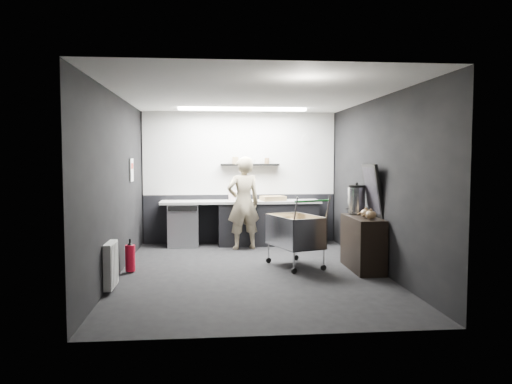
{
  "coord_description": "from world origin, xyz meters",
  "views": [
    {
      "loc": [
        -0.64,
        -7.56,
        1.77
      ],
      "look_at": [
        0.12,
        0.4,
        1.21
      ],
      "focal_mm": 35.0,
      "sensor_mm": 36.0,
      "label": 1
    }
  ],
  "objects": [
    {
      "name": "pink_tub",
      "position": [
        -0.15,
        2.42,
        1.0
      ],
      "size": [
        0.2,
        0.2,
        0.2
      ],
      "primitive_type": "cylinder",
      "color": "white",
      "rests_on": "prep_counter"
    },
    {
      "name": "kitchen_wall_panel",
      "position": [
        0.0,
        2.73,
        1.85
      ],
      "size": [
        3.95,
        0.02,
        1.7
      ],
      "primitive_type": "cube",
      "color": "silver",
      "rests_on": "wall_back"
    },
    {
      "name": "shopping_cart",
      "position": [
        0.74,
        0.33,
        0.54
      ],
      "size": [
        0.93,
        1.22,
        1.13
      ],
      "color": "silver",
      "rests_on": "floor"
    },
    {
      "name": "sideboard",
      "position": [
        1.78,
        0.05,
        0.53
      ],
      "size": [
        0.47,
        1.11,
        1.67
      ],
      "color": "black",
      "rests_on": "floor"
    },
    {
      "name": "radiator",
      "position": [
        -1.94,
        -0.9,
        0.35
      ],
      "size": [
        0.1,
        0.5,
        0.6
      ],
      "primitive_type": "cube",
      "color": "silver",
      "rests_on": "wall_left"
    },
    {
      "name": "poster",
      "position": [
        -1.98,
        1.3,
        1.55
      ],
      "size": [
        0.02,
        0.3,
        0.4
      ],
      "primitive_type": "cube",
      "color": "silver",
      "rests_on": "wall_left"
    },
    {
      "name": "wall_front",
      "position": [
        0.0,
        -2.75,
        1.35
      ],
      "size": [
        5.5,
        0.0,
        5.5
      ],
      "primitive_type": "plane",
      "rotation": [
        -1.57,
        0.0,
        0.0
      ],
      "color": "black",
      "rests_on": "floor"
    },
    {
      "name": "fire_extinguisher",
      "position": [
        -1.85,
        0.15,
        0.24
      ],
      "size": [
        0.15,
        0.15,
        0.5
      ],
      "color": "red",
      "rests_on": "floor"
    },
    {
      "name": "dado_panel",
      "position": [
        0.0,
        2.73,
        0.5
      ],
      "size": [
        3.95,
        0.02,
        1.0
      ],
      "primitive_type": "cube",
      "color": "black",
      "rests_on": "wall_back"
    },
    {
      "name": "person",
      "position": [
        0.02,
        1.97,
        0.89
      ],
      "size": [
        0.73,
        0.57,
        1.78
      ],
      "primitive_type": "imported",
      "rotation": [
        0.0,
        0.0,
        3.38
      ],
      "color": "beige",
      "rests_on": "floor"
    },
    {
      "name": "wall_left",
      "position": [
        -2.0,
        0.0,
        1.35
      ],
      "size": [
        0.0,
        5.5,
        5.5
      ],
      "primitive_type": "plane",
      "rotation": [
        1.57,
        0.0,
        1.57
      ],
      "color": "black",
      "rests_on": "floor"
    },
    {
      "name": "wall_clock",
      "position": [
        1.4,
        2.72,
        2.15
      ],
      "size": [
        0.2,
        0.03,
        0.2
      ],
      "primitive_type": "cylinder",
      "rotation": [
        1.57,
        0.0,
        0.0
      ],
      "color": "silver",
      "rests_on": "wall_back"
    },
    {
      "name": "ceiling_strip",
      "position": [
        0.0,
        1.85,
        2.67
      ],
      "size": [
        2.4,
        0.2,
        0.04
      ],
      "primitive_type": "cube",
      "color": "white",
      "rests_on": "ceiling"
    },
    {
      "name": "poster_red_band",
      "position": [
        -1.98,
        1.3,
        1.62
      ],
      "size": [
        0.02,
        0.22,
        0.1
      ],
      "primitive_type": "cube",
      "color": "red",
      "rests_on": "poster"
    },
    {
      "name": "wall_back",
      "position": [
        0.0,
        2.75,
        1.35
      ],
      "size": [
        5.5,
        0.0,
        5.5
      ],
      "primitive_type": "plane",
      "rotation": [
        1.57,
        0.0,
        0.0
      ],
      "color": "black",
      "rests_on": "floor"
    },
    {
      "name": "white_container",
      "position": [
        -0.01,
        2.37,
        0.98
      ],
      "size": [
        0.22,
        0.19,
        0.17
      ],
      "primitive_type": "cube",
      "rotation": [
        0.0,
        0.0,
        -0.22
      ],
      "color": "silver",
      "rests_on": "prep_counter"
    },
    {
      "name": "floating_shelf",
      "position": [
        0.2,
        2.62,
        1.62
      ],
      "size": [
        1.2,
        0.22,
        0.04
      ],
      "primitive_type": "cube",
      "color": "black",
      "rests_on": "wall_back"
    },
    {
      "name": "wall_right",
      "position": [
        2.0,
        0.0,
        1.35
      ],
      "size": [
        0.0,
        5.5,
        5.5
      ],
      "primitive_type": "plane",
      "rotation": [
        1.57,
        0.0,
        -1.57
      ],
      "color": "black",
      "rests_on": "floor"
    },
    {
      "name": "cardboard_box",
      "position": [
        0.65,
        2.37,
        0.95
      ],
      "size": [
        0.53,
        0.45,
        0.09
      ],
      "primitive_type": "cube",
      "rotation": [
        0.0,
        0.0,
        0.23
      ],
      "color": "olive",
      "rests_on": "prep_counter"
    },
    {
      "name": "floor",
      "position": [
        0.0,
        0.0,
        0.0
      ],
      "size": [
        5.5,
        5.5,
        0.0
      ],
      "primitive_type": "plane",
      "color": "black",
      "rests_on": "ground"
    },
    {
      "name": "prep_counter",
      "position": [
        0.14,
        2.42,
        0.46
      ],
      "size": [
        3.2,
        0.61,
        0.9
      ],
      "color": "black",
      "rests_on": "floor"
    },
    {
      "name": "ceiling",
      "position": [
        0.0,
        0.0,
        2.7
      ],
      "size": [
        5.5,
        5.5,
        0.0
      ],
      "primitive_type": "plane",
      "rotation": [
        3.14,
        0.0,
        0.0
      ],
      "color": "white",
      "rests_on": "wall_back"
    }
  ]
}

